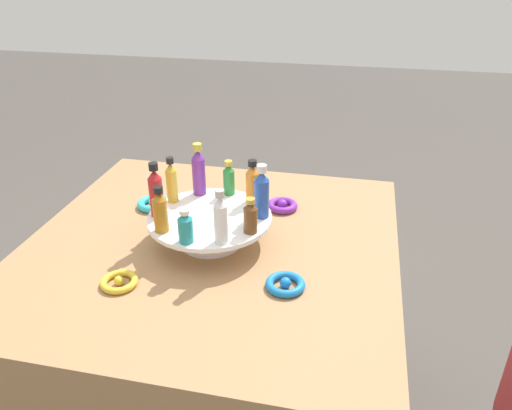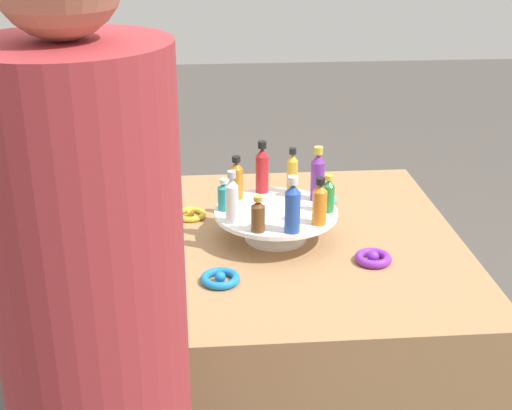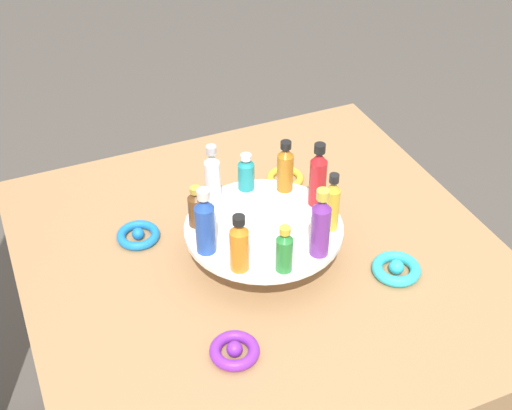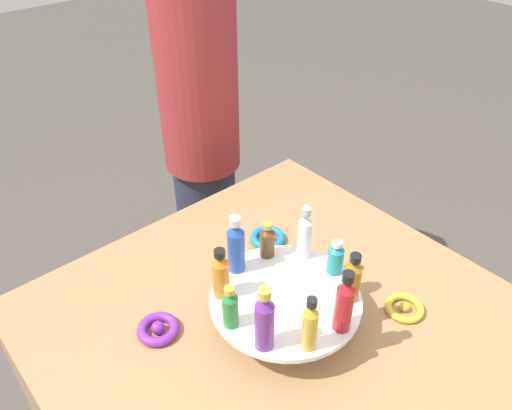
{
  "view_description": "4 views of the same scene",
  "coord_description": "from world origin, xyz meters",
  "px_view_note": "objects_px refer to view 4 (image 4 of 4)",
  "views": [
    {
      "loc": [
        -1.1,
        -0.36,
        1.51
      ],
      "look_at": [
        -0.06,
        -0.14,
        0.95
      ],
      "focal_mm": 35.0,
      "sensor_mm": 36.0,
      "label": 1
    },
    {
      "loc": [
        -0.19,
        -1.73,
        1.63
      ],
      "look_at": [
        -0.07,
        -0.15,
        0.95
      ],
      "focal_mm": 50.0,
      "sensor_mm": 36.0,
      "label": 2
    },
    {
      "loc": [
        1.04,
        -0.46,
        1.8
      ],
      "look_at": [
        -0.01,
        -0.01,
        0.92
      ],
      "focal_mm": 50.0,
      "sensor_mm": 36.0,
      "label": 3
    },
    {
      "loc": [
        0.54,
        0.52,
        1.67
      ],
      "look_at": [
        -0.09,
        -0.2,
        0.96
      ],
      "focal_mm": 35.0,
      "sensor_mm": 36.0,
      "label": 4
    }
  ],
  "objects_px": {
    "bottle_amber": "(352,279)",
    "bottle_brown": "(267,241)",
    "display_stand": "(285,303)",
    "bottle_teal": "(336,258)",
    "bottle_green": "(230,308)",
    "ribbon_bow_purple": "(158,329)",
    "bottle_orange": "(221,275)",
    "bottle_blue": "(236,246)",
    "bottle_red": "(344,304)",
    "bottle_gold": "(310,326)",
    "ribbon_bow_gold": "(405,308)",
    "person_figure": "(201,129)",
    "bottle_purple": "(264,321)",
    "ribbon_bow_blue": "(268,238)",
    "bottle_clear": "(304,234)"
  },
  "relations": [
    {
      "from": "bottle_red",
      "to": "bottle_teal",
      "type": "height_order",
      "value": "bottle_red"
    },
    {
      "from": "bottle_gold",
      "to": "bottle_brown",
      "type": "height_order",
      "value": "bottle_gold"
    },
    {
      "from": "bottle_blue",
      "to": "ribbon_bow_purple",
      "type": "height_order",
      "value": "bottle_blue"
    },
    {
      "from": "bottle_red",
      "to": "bottle_brown",
      "type": "distance_m",
      "value": 0.26
    },
    {
      "from": "bottle_orange",
      "to": "bottle_teal",
      "type": "relative_size",
      "value": 1.44
    },
    {
      "from": "bottle_green",
      "to": "bottle_gold",
      "type": "relative_size",
      "value": 0.78
    },
    {
      "from": "bottle_orange",
      "to": "bottle_brown",
      "type": "xyz_separation_m",
      "value": [
        -0.16,
        -0.03,
        -0.01
      ]
    },
    {
      "from": "bottle_green",
      "to": "person_figure",
      "type": "xyz_separation_m",
      "value": [
        -0.5,
        -0.8,
        -0.09
      ]
    },
    {
      "from": "bottle_green",
      "to": "ribbon_bow_purple",
      "type": "height_order",
      "value": "bottle_green"
    },
    {
      "from": "ribbon_bow_blue",
      "to": "ribbon_bow_gold",
      "type": "bearing_deg",
      "value": 100.5
    },
    {
      "from": "bottle_orange",
      "to": "bottle_purple",
      "type": "xyz_separation_m",
      "value": [
        0.02,
        0.16,
        0.01
      ]
    },
    {
      "from": "display_stand",
      "to": "bottle_purple",
      "type": "height_order",
      "value": "bottle_purple"
    },
    {
      "from": "display_stand",
      "to": "bottle_red",
      "type": "height_order",
      "value": "bottle_red"
    },
    {
      "from": "bottle_blue",
      "to": "ribbon_bow_blue",
      "type": "xyz_separation_m",
      "value": [
        -0.18,
        -0.1,
        -0.14
      ]
    },
    {
      "from": "bottle_brown",
      "to": "ribbon_bow_blue",
      "type": "bearing_deg",
      "value": -133.16
    },
    {
      "from": "bottle_purple",
      "to": "bottle_teal",
      "type": "bearing_deg",
      "value": -169.3
    },
    {
      "from": "bottle_orange",
      "to": "bottle_teal",
      "type": "distance_m",
      "value": 0.26
    },
    {
      "from": "bottle_teal",
      "to": "person_figure",
      "type": "xyz_separation_m",
      "value": [
        -0.23,
        -0.83,
        -0.09
      ]
    },
    {
      "from": "bottle_red",
      "to": "bottle_clear",
      "type": "bearing_deg",
      "value": -115.3
    },
    {
      "from": "bottle_brown",
      "to": "ribbon_bow_gold",
      "type": "xyz_separation_m",
      "value": [
        -0.17,
        0.28,
        -0.12
      ]
    },
    {
      "from": "bottle_purple",
      "to": "ribbon_bow_blue",
      "type": "xyz_separation_m",
      "value": [
        -0.28,
        -0.3,
        -0.14
      ]
    },
    {
      "from": "bottle_brown",
      "to": "bottle_orange",
      "type": "bearing_deg",
      "value": 10.7
    },
    {
      "from": "bottle_teal",
      "to": "bottle_clear",
      "type": "distance_m",
      "value": 0.09
    },
    {
      "from": "bottle_gold",
      "to": "bottle_blue",
      "type": "height_order",
      "value": "bottle_blue"
    },
    {
      "from": "bottle_brown",
      "to": "bottle_clear",
      "type": "bearing_deg",
      "value": 136.7
    },
    {
      "from": "ribbon_bow_blue",
      "to": "bottle_gold",
      "type": "bearing_deg",
      "value": 58.53
    },
    {
      "from": "bottle_amber",
      "to": "bottle_teal",
      "type": "height_order",
      "value": "bottle_amber"
    },
    {
      "from": "bottle_brown",
      "to": "bottle_blue",
      "type": "bearing_deg",
      "value": -7.3
    },
    {
      "from": "bottle_brown",
      "to": "display_stand",
      "type": "bearing_deg",
      "value": 64.7
    },
    {
      "from": "bottle_gold",
      "to": "bottle_amber",
      "type": "distance_m",
      "value": 0.16
    },
    {
      "from": "bottle_gold",
      "to": "ribbon_bow_purple",
      "type": "relative_size",
      "value": 1.42
    },
    {
      "from": "bottle_amber",
      "to": "person_figure",
      "type": "xyz_separation_m",
      "value": [
        -0.26,
        -0.91,
        -0.1
      ]
    },
    {
      "from": "bottle_clear",
      "to": "bottle_brown",
      "type": "height_order",
      "value": "bottle_clear"
    },
    {
      "from": "display_stand",
      "to": "ribbon_bow_purple",
      "type": "height_order",
      "value": "display_stand"
    },
    {
      "from": "bottle_amber",
      "to": "bottle_brown",
      "type": "xyz_separation_m",
      "value": [
        0.04,
        -0.22,
        -0.01
      ]
    },
    {
      "from": "bottle_orange",
      "to": "ribbon_bow_gold",
      "type": "distance_m",
      "value": 0.44
    },
    {
      "from": "ribbon_bow_gold",
      "to": "bottle_gold",
      "type": "bearing_deg",
      "value": -6.76
    },
    {
      "from": "display_stand",
      "to": "bottle_amber",
      "type": "height_order",
      "value": "bottle_amber"
    },
    {
      "from": "bottle_orange",
      "to": "bottle_brown",
      "type": "bearing_deg",
      "value": -169.3
    },
    {
      "from": "display_stand",
      "to": "bottle_teal",
      "type": "relative_size",
      "value": 3.79
    },
    {
      "from": "bottle_clear",
      "to": "ribbon_bow_purple",
      "type": "height_order",
      "value": "bottle_clear"
    },
    {
      "from": "bottle_red",
      "to": "ribbon_bow_gold",
      "type": "relative_size",
      "value": 1.67
    },
    {
      "from": "bottle_clear",
      "to": "person_figure",
      "type": "bearing_deg",
      "value": -107.87
    },
    {
      "from": "ribbon_bow_blue",
      "to": "bottle_orange",
      "type": "bearing_deg",
      "value": 27.82
    },
    {
      "from": "bottle_orange",
      "to": "bottle_blue",
      "type": "bearing_deg",
      "value": -151.3
    },
    {
      "from": "bottle_green",
      "to": "display_stand",
      "type": "bearing_deg",
      "value": 172.7
    },
    {
      "from": "bottle_amber",
      "to": "bottle_teal",
      "type": "bearing_deg",
      "value": -115.3
    },
    {
      "from": "bottle_red",
      "to": "bottle_teal",
      "type": "bearing_deg",
      "value": -133.3
    },
    {
      "from": "bottle_purple",
      "to": "bottle_brown",
      "type": "relative_size",
      "value": 1.64
    },
    {
      "from": "bottle_teal",
      "to": "person_figure",
      "type": "height_order",
      "value": "person_figure"
    }
  ]
}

